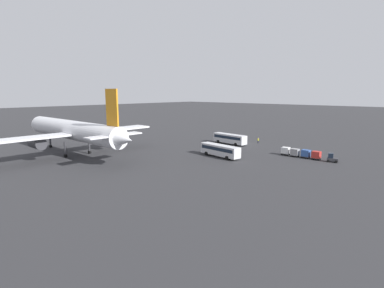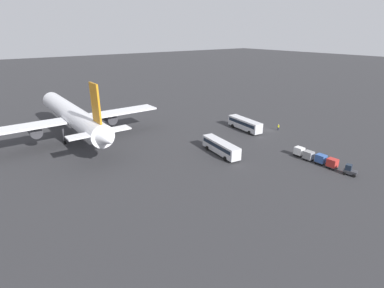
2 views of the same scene
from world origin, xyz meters
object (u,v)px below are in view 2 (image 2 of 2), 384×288
(shuttle_bus_near, at_px, (245,124))
(baggage_tug, at_px, (350,170))
(cargo_cart_red, at_px, (332,163))
(worker_person, at_px, (278,127))
(shuttle_bus_far, at_px, (221,147))
(cargo_cart_blue, at_px, (321,159))
(airplane, at_px, (73,116))
(cargo_cart_white, at_px, (299,151))
(cargo_cart_grey, at_px, (309,155))

(shuttle_bus_near, relative_size, baggage_tug, 4.51)
(cargo_cart_red, bearing_deg, worker_person, -27.20)
(shuttle_bus_far, height_order, cargo_cart_red, shuttle_bus_far)
(cargo_cart_blue, bearing_deg, airplane, 38.49)
(shuttle_bus_far, bearing_deg, shuttle_bus_near, -54.60)
(baggage_tug, bearing_deg, worker_person, -39.03)
(shuttle_bus_near, distance_m, worker_person, 9.60)
(cargo_cart_red, distance_m, cargo_cart_white, 7.92)
(baggage_tug, distance_m, cargo_cart_red, 3.64)
(baggage_tug, height_order, cargo_cart_red, baggage_tug)
(worker_person, xyz_separation_m, cargo_cart_grey, (-17.32, 11.87, 0.32))
(cargo_cart_white, bearing_deg, cargo_cart_grey, 170.83)
(baggage_tug, distance_m, cargo_cart_white, 11.55)
(cargo_cart_white, bearing_deg, shuttle_bus_near, -10.73)
(cargo_cart_blue, xyz_separation_m, cargo_cart_white, (5.28, -0.01, 0.00))
(airplane, distance_m, worker_person, 55.24)
(shuttle_bus_near, distance_m, cargo_cart_red, 28.72)
(shuttle_bus_near, bearing_deg, cargo_cart_white, 175.33)
(shuttle_bus_far, xyz_separation_m, baggage_tug, (-22.87, -13.18, -0.91))
(cargo_cart_white, bearing_deg, cargo_cart_blue, 179.91)
(shuttle_bus_near, bearing_deg, cargo_cart_grey, 175.51)
(worker_person, xyz_separation_m, cargo_cart_red, (-22.60, 11.61, 0.32))
(shuttle_bus_near, height_order, shuttle_bus_far, shuttle_bus_near)
(worker_person, distance_m, cargo_cart_grey, 21.00)
(cargo_cart_red, bearing_deg, baggage_tug, 179.61)
(airplane, xyz_separation_m, cargo_cart_white, (-41.00, -36.81, -5.18))
(shuttle_bus_far, relative_size, cargo_cart_grey, 5.79)
(baggage_tug, distance_m, cargo_cart_grey, 8.91)
(baggage_tug, relative_size, cargo_cart_red, 1.29)
(cargo_cart_grey, bearing_deg, baggage_tug, -178.49)
(cargo_cart_grey, bearing_deg, shuttle_bus_far, 42.83)
(baggage_tug, bearing_deg, shuttle_bus_far, 14.85)
(cargo_cart_grey, bearing_deg, cargo_cart_blue, -170.99)
(shuttle_bus_near, bearing_deg, cargo_cart_red, 177.94)
(cargo_cart_blue, height_order, cargo_cart_white, same)
(cargo_cart_red, height_order, cargo_cart_white, same)
(airplane, height_order, cargo_cart_red, airplane)
(airplane, xyz_separation_m, worker_person, (-26.32, -48.25, -5.50))
(shuttle_bus_far, distance_m, cargo_cart_white, 17.53)
(shuttle_bus_far, xyz_separation_m, cargo_cart_white, (-11.32, -13.37, -0.66))
(shuttle_bus_far, bearing_deg, baggage_tug, -142.66)
(shuttle_bus_far, bearing_deg, cargo_cart_white, -122.87)
(shuttle_bus_near, height_order, worker_person, shuttle_bus_near)
(shuttle_bus_near, xyz_separation_m, baggage_tug, (-32.05, 4.08, -0.96))
(airplane, xyz_separation_m, cargo_cart_blue, (-46.28, -36.80, -5.18))
(cargo_cart_red, xyz_separation_m, cargo_cart_blue, (2.64, -0.16, 0.00))
(airplane, xyz_separation_m, cargo_cart_red, (-48.92, -36.64, -5.18))
(airplane, bearing_deg, shuttle_bus_far, -141.47)
(airplane, distance_m, cargo_cart_blue, 59.36)
(cargo_cart_blue, bearing_deg, cargo_cart_white, -0.09)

